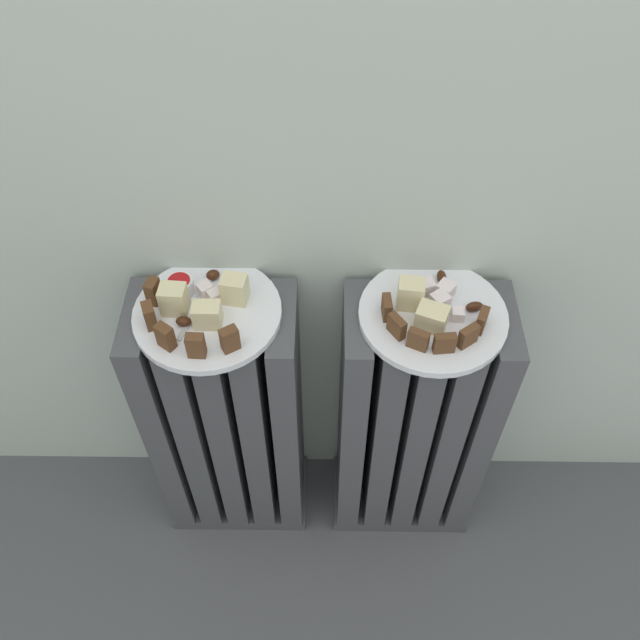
% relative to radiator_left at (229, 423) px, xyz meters
% --- Properties ---
extents(ground_plane, '(6.00, 6.00, 0.00)m').
position_rel_radiator_left_xyz_m(ground_plane, '(0.18, -0.28, -0.31)').
color(ground_plane, '#4C4C51').
extents(radiator_left, '(0.29, 0.17, 0.63)m').
position_rel_radiator_left_xyz_m(radiator_left, '(0.00, 0.00, 0.00)').
color(radiator_left, '#47474C').
rests_on(radiator_left, ground_plane).
extents(radiator_right, '(0.29, 0.17, 0.63)m').
position_rel_radiator_left_xyz_m(radiator_right, '(0.35, 0.00, 0.00)').
color(radiator_right, '#47474C').
rests_on(radiator_right, ground_plane).
extents(plate_left, '(0.23, 0.23, 0.01)m').
position_rel_radiator_left_xyz_m(plate_left, '(0.00, -0.00, 0.33)').
color(plate_left, white).
rests_on(plate_left, radiator_left).
extents(plate_right, '(0.23, 0.23, 0.01)m').
position_rel_radiator_left_xyz_m(plate_right, '(0.35, -0.00, 0.33)').
color(plate_right, white).
rests_on(plate_right, radiator_right).
extents(dark_cake_slice_left_0, '(0.02, 0.03, 0.04)m').
position_rel_radiator_left_xyz_m(dark_cake_slice_left_0, '(-0.08, 0.02, 0.36)').
color(dark_cake_slice_left_0, '#56351E').
rests_on(dark_cake_slice_left_0, plate_left).
extents(dark_cake_slice_left_1, '(0.02, 0.03, 0.04)m').
position_rel_radiator_left_xyz_m(dark_cake_slice_left_1, '(-0.08, -0.03, 0.36)').
color(dark_cake_slice_left_1, '#56351E').
rests_on(dark_cake_slice_left_1, plate_left).
extents(dark_cake_slice_left_2, '(0.03, 0.03, 0.04)m').
position_rel_radiator_left_xyz_m(dark_cake_slice_left_2, '(-0.05, -0.07, 0.36)').
color(dark_cake_slice_left_2, '#56351E').
rests_on(dark_cake_slice_left_2, plate_left).
extents(dark_cake_slice_left_3, '(0.03, 0.02, 0.04)m').
position_rel_radiator_left_xyz_m(dark_cake_slice_left_3, '(-0.00, -0.09, 0.36)').
color(dark_cake_slice_left_3, '#56351E').
rests_on(dark_cake_slice_left_3, plate_left).
extents(dark_cake_slice_left_4, '(0.03, 0.03, 0.04)m').
position_rel_radiator_left_xyz_m(dark_cake_slice_left_4, '(0.04, -0.07, 0.36)').
color(dark_cake_slice_left_4, '#56351E').
rests_on(dark_cake_slice_left_4, plate_left).
extents(marble_cake_slice_left_0, '(0.04, 0.04, 0.05)m').
position_rel_radiator_left_xyz_m(marble_cake_slice_left_0, '(-0.05, 0.00, 0.36)').
color(marble_cake_slice_left_0, beige).
rests_on(marble_cake_slice_left_0, plate_left).
extents(marble_cake_slice_left_1, '(0.04, 0.04, 0.05)m').
position_rel_radiator_left_xyz_m(marble_cake_slice_left_1, '(0.04, 0.02, 0.36)').
color(marble_cake_slice_left_1, beige).
rests_on(marble_cake_slice_left_1, plate_left).
extents(marble_cake_slice_left_2, '(0.04, 0.03, 0.04)m').
position_rel_radiator_left_xyz_m(marble_cake_slice_left_2, '(0.01, -0.03, 0.35)').
color(marble_cake_slice_left_2, beige).
rests_on(marble_cake_slice_left_2, plate_left).
extents(turkish_delight_left_0, '(0.03, 0.03, 0.02)m').
position_rel_radiator_left_xyz_m(turkish_delight_left_0, '(-0.01, 0.04, 0.34)').
color(turkish_delight_left_0, white).
rests_on(turkish_delight_left_0, plate_left).
extents(turkish_delight_left_1, '(0.03, 0.03, 0.02)m').
position_rel_radiator_left_xyz_m(turkish_delight_left_1, '(0.01, 0.02, 0.34)').
color(turkish_delight_left_1, white).
rests_on(turkish_delight_left_1, plate_left).
extents(medjool_date_left_0, '(0.03, 0.02, 0.02)m').
position_rel_radiator_left_xyz_m(medjool_date_left_0, '(0.00, 0.07, 0.34)').
color(medjool_date_left_0, '#3D1E0F').
rests_on(medjool_date_left_0, plate_left).
extents(medjool_date_left_1, '(0.03, 0.02, 0.01)m').
position_rel_radiator_left_xyz_m(medjool_date_left_1, '(-0.03, -0.03, 0.34)').
color(medjool_date_left_1, '#3D1E0F').
rests_on(medjool_date_left_1, plate_left).
extents(jam_bowl_left, '(0.04, 0.04, 0.03)m').
position_rel_radiator_left_xyz_m(jam_bowl_left, '(-0.05, 0.04, 0.35)').
color(jam_bowl_left, white).
rests_on(jam_bowl_left, plate_left).
extents(dark_cake_slice_right_0, '(0.02, 0.03, 0.04)m').
position_rel_radiator_left_xyz_m(dark_cake_slice_right_0, '(0.28, -0.01, 0.35)').
color(dark_cake_slice_right_0, '#56351E').
rests_on(dark_cake_slice_right_0, plate_right).
extents(dark_cake_slice_right_1, '(0.03, 0.03, 0.04)m').
position_rel_radiator_left_xyz_m(dark_cake_slice_right_1, '(0.29, -0.04, 0.35)').
color(dark_cake_slice_right_1, '#56351E').
rests_on(dark_cake_slice_right_1, plate_right).
extents(dark_cake_slice_right_2, '(0.03, 0.03, 0.04)m').
position_rel_radiator_left_xyz_m(dark_cake_slice_right_2, '(0.32, -0.07, 0.35)').
color(dark_cake_slice_right_2, '#56351E').
rests_on(dark_cake_slice_right_2, plate_right).
extents(dark_cake_slice_right_3, '(0.03, 0.02, 0.04)m').
position_rel_radiator_left_xyz_m(dark_cake_slice_right_3, '(0.36, -0.07, 0.35)').
color(dark_cake_slice_right_3, '#56351E').
rests_on(dark_cake_slice_right_3, plate_right).
extents(dark_cake_slice_right_4, '(0.03, 0.03, 0.04)m').
position_rel_radiator_left_xyz_m(dark_cake_slice_right_4, '(0.40, -0.06, 0.35)').
color(dark_cake_slice_right_4, '#56351E').
rests_on(dark_cake_slice_right_4, plate_right).
extents(dark_cake_slice_right_5, '(0.02, 0.03, 0.04)m').
position_rel_radiator_left_xyz_m(dark_cake_slice_right_5, '(0.42, -0.03, 0.35)').
color(dark_cake_slice_right_5, '#56351E').
rests_on(dark_cake_slice_right_5, plate_right).
extents(marble_cake_slice_right_0, '(0.04, 0.04, 0.05)m').
position_rel_radiator_left_xyz_m(marble_cake_slice_right_0, '(0.32, 0.02, 0.36)').
color(marble_cake_slice_right_0, beige).
rests_on(marble_cake_slice_right_0, plate_right).
extents(marble_cake_slice_right_1, '(0.06, 0.05, 0.04)m').
position_rel_radiator_left_xyz_m(marble_cake_slice_right_1, '(0.35, -0.02, 0.35)').
color(marble_cake_slice_right_1, beige).
rests_on(marble_cake_slice_right_1, plate_right).
extents(turkish_delight_right_0, '(0.03, 0.03, 0.02)m').
position_rel_radiator_left_xyz_m(turkish_delight_right_0, '(0.35, 0.04, 0.35)').
color(turkish_delight_right_0, white).
rests_on(turkish_delight_right_0, plate_right).
extents(turkish_delight_right_1, '(0.02, 0.02, 0.02)m').
position_rel_radiator_left_xyz_m(turkish_delight_right_1, '(0.39, -0.01, 0.34)').
color(turkish_delight_right_1, white).
rests_on(turkish_delight_right_1, plate_right).
extents(turkish_delight_right_2, '(0.04, 0.04, 0.03)m').
position_rel_radiator_left_xyz_m(turkish_delight_right_2, '(0.36, 0.01, 0.35)').
color(turkish_delight_right_2, white).
rests_on(turkish_delight_right_2, plate_right).
extents(turkish_delight_right_3, '(0.04, 0.04, 0.03)m').
position_rel_radiator_left_xyz_m(turkish_delight_right_3, '(0.37, 0.04, 0.35)').
color(turkish_delight_right_3, white).
rests_on(turkish_delight_right_3, plate_right).
extents(medjool_date_right_0, '(0.03, 0.02, 0.02)m').
position_rel_radiator_left_xyz_m(medjool_date_right_0, '(0.42, 0.01, 0.34)').
color(medjool_date_right_0, '#3D1E0F').
rests_on(medjool_date_right_0, plate_right).
extents(medjool_date_right_1, '(0.02, 0.03, 0.02)m').
position_rel_radiator_left_xyz_m(medjool_date_right_1, '(0.37, 0.07, 0.34)').
color(medjool_date_right_1, '#3D1E0F').
rests_on(medjool_date_right_1, plate_right).
extents(medjool_date_right_3, '(0.03, 0.02, 0.01)m').
position_rel_radiator_left_xyz_m(medjool_date_right_3, '(0.32, 0.06, 0.34)').
color(medjool_date_right_3, '#3D1E0F').
rests_on(medjool_date_right_3, plate_right).
extents(fork, '(0.04, 0.10, 0.00)m').
position_rel_radiator_left_xyz_m(fork, '(-0.02, -0.01, 0.34)').
color(fork, '#B7B7BC').
rests_on(fork, plate_left).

